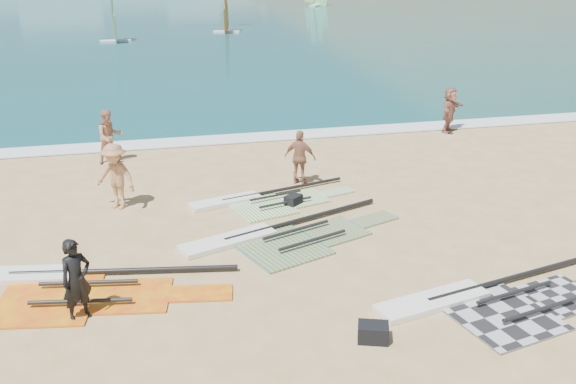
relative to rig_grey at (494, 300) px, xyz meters
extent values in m
plane|color=#D1B57A|center=(-3.24, 0.59, -0.05)|extent=(300.00, 300.00, 0.00)
cube|color=white|center=(-3.24, 12.89, -0.05)|extent=(300.00, 1.20, 0.04)
cube|color=black|center=(-0.15, -0.49, -0.03)|extent=(2.28, 2.44, 0.04)
cube|color=black|center=(1.48, -0.12, -0.03)|extent=(1.72, 1.64, 0.04)
cylinder|color=black|center=(0.97, 0.72, 0.05)|extent=(4.70, 1.16, 0.11)
cylinder|color=black|center=(0.48, 0.03, 0.11)|extent=(1.95, 0.51, 0.08)
cylinder|color=black|center=(0.64, -0.69, 0.11)|extent=(1.95, 0.51, 0.08)
cube|color=white|center=(-1.27, 0.22, 0.01)|extent=(2.59, 1.21, 0.12)
cube|color=#59AB27|center=(-3.73, 6.07, -0.03)|extent=(1.94, 2.06, 0.04)
cube|color=#59AB27|center=(-2.41, 6.43, -0.03)|extent=(1.45, 1.39, 0.04)
cube|color=#59AB27|center=(-1.33, 6.73, -0.03)|extent=(1.13, 0.77, 0.04)
cylinder|color=black|center=(-2.86, 7.11, 0.05)|extent=(3.82, 1.13, 0.09)
cylinder|color=black|center=(-3.23, 6.52, 0.11)|extent=(1.59, 0.50, 0.07)
cylinder|color=black|center=(-3.07, 5.94, 0.11)|extent=(1.59, 0.50, 0.07)
cube|color=white|center=(-4.67, 6.61, 0.01)|extent=(2.13, 1.08, 0.12)
cube|color=orange|center=(-3.76, 3.48, -0.03)|extent=(2.47, 2.59, 0.04)
cube|color=orange|center=(-2.22, 4.07, -0.03)|extent=(1.83, 1.77, 0.04)
cube|color=orange|center=(-0.96, 4.54, -0.03)|extent=(1.38, 1.02, 0.04)
cylinder|color=black|center=(-2.83, 4.83, 0.05)|extent=(4.49, 1.78, 0.11)
cylinder|color=black|center=(-3.21, 4.08, 0.11)|extent=(1.87, 0.77, 0.08)
cylinder|color=black|center=(-2.96, 3.40, 0.11)|extent=(1.87, 0.77, 0.08)
cube|color=white|center=(-4.96, 4.03, 0.01)|extent=(2.56, 1.50, 0.12)
cube|color=red|center=(-9.00, 2.18, -0.03)|extent=(2.30, 2.48, 0.04)
cube|color=red|center=(-7.27, 1.90, -0.03)|extent=(1.74, 1.65, 0.04)
cube|color=red|center=(-5.86, 1.68, -0.03)|extent=(1.40, 0.86, 0.04)
cylinder|color=black|center=(-7.44, 2.93, 0.05)|extent=(5.00, 0.92, 0.12)
cylinder|color=black|center=(-8.18, 2.44, 0.11)|extent=(2.07, 0.42, 0.09)
cylinder|color=black|center=(-8.30, 1.68, 0.11)|extent=(2.07, 0.42, 0.09)
cube|color=white|center=(-9.82, 3.31, 0.01)|extent=(2.71, 1.12, 0.12)
cube|color=black|center=(-2.82, 6.05, 0.10)|extent=(0.58, 0.56, 0.30)
cube|color=black|center=(-2.90, -0.73, 0.12)|extent=(0.67, 0.56, 0.34)
imported|color=black|center=(-8.27, 1.30, 0.80)|extent=(0.74, 0.68, 1.70)
imported|color=tan|center=(-7.92, 11.16, 0.86)|extent=(1.05, 0.93, 1.81)
imported|color=tan|center=(-7.65, 6.98, 0.89)|extent=(1.39, 1.28, 1.87)
imported|color=#A66E52|center=(-2.21, 7.73, 0.79)|extent=(1.06, 0.88, 1.69)
imported|color=#A76B5B|center=(4.88, 12.09, 0.84)|extent=(1.56, 1.51, 1.78)
cube|color=white|center=(-8.41, 40.34, 0.05)|extent=(2.32, 0.88, 0.13)
cube|color=orange|center=(-8.41, 40.34, 1.15)|extent=(0.33, 2.77, 2.47)
cube|color=orange|center=(-8.41, 40.34, 2.85)|extent=(0.21, 1.56, 1.72)
cylinder|color=black|center=(-8.41, 40.34, 2.09)|extent=(0.17, 0.79, 3.92)
cube|color=white|center=(0.49, 43.89, 0.04)|extent=(2.27, 1.20, 0.13)
cube|color=red|center=(0.49, 43.89, 1.11)|extent=(0.78, 2.59, 2.38)
cylinder|color=black|center=(0.49, 43.89, 2.01)|extent=(0.29, 0.75, 3.77)
cube|color=white|center=(14.24, 65.69, 0.06)|extent=(2.29, 2.52, 0.15)
camera|label=1|loc=(-6.73, -10.29, 6.88)|focal=40.00mm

